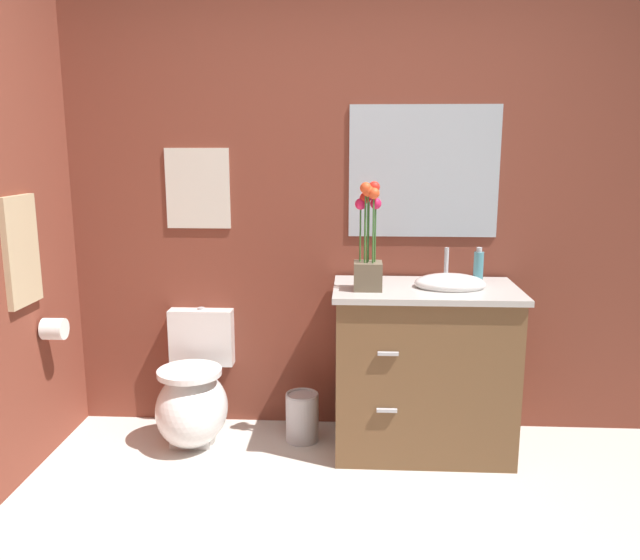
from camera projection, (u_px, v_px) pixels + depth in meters
name	position (u px, v px, depth m)	size (l,w,h in m)	color
wall_back	(381.00, 208.00, 3.53)	(4.75, 0.05, 2.50)	brown
toilet	(194.00, 398.00, 3.50)	(0.38, 0.59, 0.69)	white
vanity_cabinet	(424.00, 367.00, 3.36)	(0.94, 0.56, 1.06)	brown
flower_vase	(368.00, 248.00, 3.17)	(0.14, 0.14, 0.54)	brown
soap_bottle	(478.00, 268.00, 3.30)	(0.05, 0.05, 0.20)	teal
trash_bin	(302.00, 416.00, 3.51)	(0.18, 0.18, 0.27)	#B7B7BC
wall_poster	(198.00, 189.00, 3.53)	(0.35, 0.01, 0.44)	silver
wall_mirror	(424.00, 172.00, 3.44)	(0.80, 0.01, 0.70)	#B2BCC6
hanging_towel	(21.00, 251.00, 3.03)	(0.03, 0.28, 0.52)	tan
toilet_paper_roll	(54.00, 329.00, 3.25)	(0.11, 0.11, 0.11)	white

